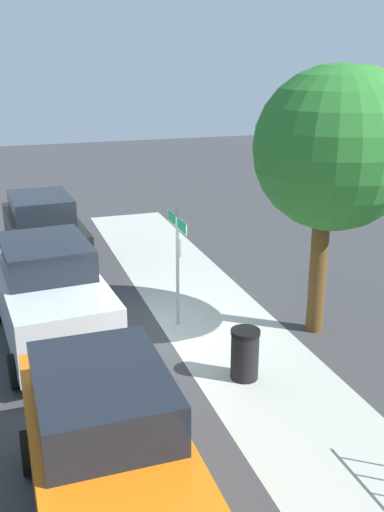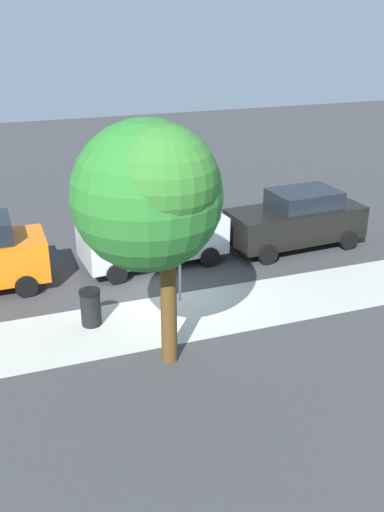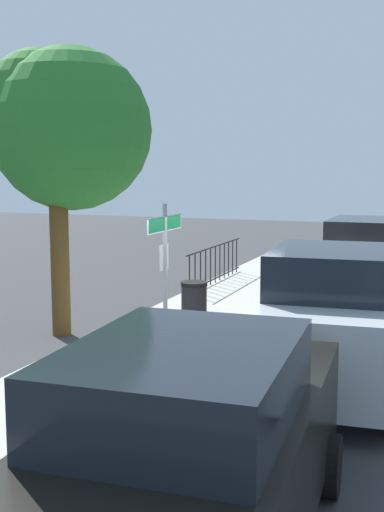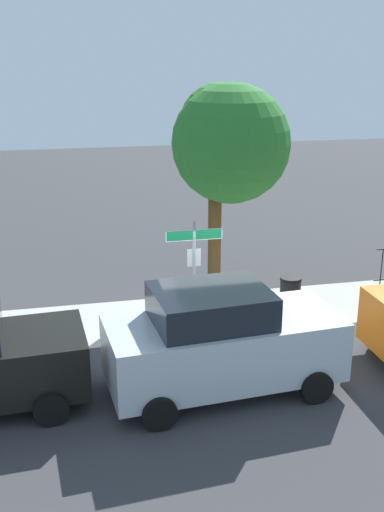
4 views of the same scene
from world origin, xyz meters
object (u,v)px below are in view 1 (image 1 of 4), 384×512
(car_black, at_px, (44,231))
(car_silver, at_px, (50,294))
(street_sign, at_px, (177,245))
(trash_bin, at_px, (245,354))
(car_orange, at_px, (108,459))
(shade_tree, at_px, (337,144))

(car_black, bearing_deg, car_silver, -6.85)
(street_sign, relative_size, trash_bin, 2.77)
(car_silver, xyz_separation_m, car_orange, (5.59, 0.15, 0.01))
(car_orange, bearing_deg, car_silver, -178.86)
(car_black, xyz_separation_m, car_silver, (4.96, -0.30, 0.07))
(shade_tree, bearing_deg, car_orange, -53.64)
(car_black, xyz_separation_m, car_orange, (10.55, -0.15, 0.07))
(street_sign, relative_size, car_orange, 0.60)
(car_black, height_order, car_silver, car_silver)
(street_sign, bearing_deg, car_orange, -25.07)
(car_black, height_order, car_orange, car_orange)
(car_black, distance_m, car_silver, 4.97)
(shade_tree, relative_size, trash_bin, 5.73)
(street_sign, distance_m, car_orange, 6.15)
(street_sign, relative_size, shade_tree, 0.48)
(street_sign, distance_m, car_black, 5.65)
(trash_bin, bearing_deg, car_silver, -129.54)
(shade_tree, bearing_deg, car_silver, -107.09)
(shade_tree, bearing_deg, car_black, -142.11)
(shade_tree, xyz_separation_m, car_orange, (3.91, -5.31, -3.05))
(car_orange, relative_size, trash_bin, 4.59)
(street_sign, xyz_separation_m, trash_bin, (2.60, 0.50, -1.38))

